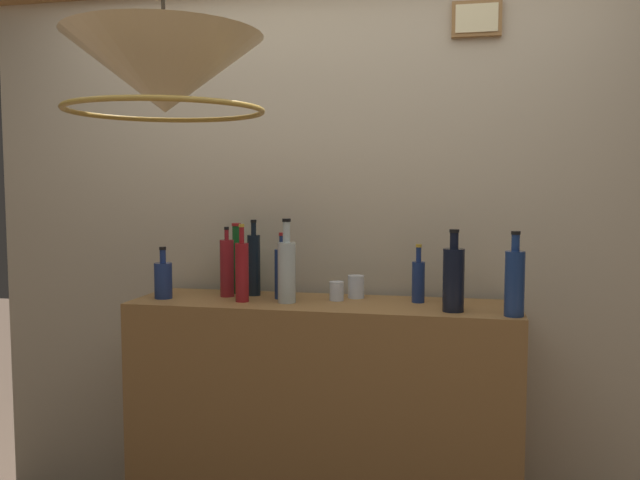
# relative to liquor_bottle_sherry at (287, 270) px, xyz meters

# --- Properties ---
(panelled_rear_partition) EXTENTS (3.21, 0.15, 2.51)m
(panelled_rear_partition) POSITION_rel_liquor_bottle_sherry_xyz_m (0.13, 0.33, 0.14)
(panelled_rear_partition) COLOR #BCAD8E
(panelled_rear_partition) RESTS_ON ground
(bar_shelf_unit) EXTENTS (1.52, 0.41, 1.06)m
(bar_shelf_unit) POSITION_rel_liquor_bottle_sherry_xyz_m (0.14, 0.04, -0.66)
(bar_shelf_unit) COLOR olive
(bar_shelf_unit) RESTS_ON ground
(liquor_bottle_sherry) EXTENTS (0.07, 0.07, 0.33)m
(liquor_bottle_sherry) POSITION_rel_liquor_bottle_sherry_xyz_m (0.00, 0.00, 0.00)
(liquor_bottle_sherry) COLOR #B5C2BC
(liquor_bottle_sherry) RESTS_ON bar_shelf_unit
(liquor_bottle_mezcal) EXTENTS (0.05, 0.05, 0.32)m
(liquor_bottle_mezcal) POSITION_rel_liquor_bottle_sherry_xyz_m (-0.18, 0.14, 0.00)
(liquor_bottle_mezcal) COLOR black
(liquor_bottle_mezcal) RESTS_ON bar_shelf_unit
(liquor_bottle_amaro) EXTENTS (0.06, 0.06, 0.29)m
(liquor_bottle_amaro) POSITION_rel_liquor_bottle_sherry_xyz_m (-0.28, 0.09, -0.01)
(liquor_bottle_amaro) COLOR maroon
(liquor_bottle_amaro) RESTS_ON bar_shelf_unit
(liquor_bottle_whiskey) EXTENTS (0.07, 0.07, 0.30)m
(liquor_bottle_whiskey) POSITION_rel_liquor_bottle_sherry_xyz_m (0.85, -0.09, -0.01)
(liquor_bottle_whiskey) COLOR navy
(liquor_bottle_whiskey) RESTS_ON bar_shelf_unit
(liquor_bottle_bourbon) EXTENTS (0.07, 0.07, 0.21)m
(liquor_bottle_bourbon) POSITION_rel_liquor_bottle_sherry_xyz_m (-0.52, -0.01, -0.05)
(liquor_bottle_bourbon) COLOR navy
(liquor_bottle_bourbon) RESTS_ON bar_shelf_unit
(liquor_bottle_vermouth) EXTENTS (0.08, 0.08, 0.30)m
(liquor_bottle_vermouth) POSITION_rel_liquor_bottle_sherry_xyz_m (0.64, -0.05, -0.01)
(liquor_bottle_vermouth) COLOR black
(liquor_bottle_vermouth) RESTS_ON bar_shelf_unit
(liquor_bottle_brandy) EXTENTS (0.07, 0.07, 0.27)m
(liquor_bottle_brandy) POSITION_rel_liquor_bottle_sherry_xyz_m (-0.04, 0.09, -0.02)
(liquor_bottle_brandy) COLOR navy
(liquor_bottle_brandy) RESTS_ON bar_shelf_unit
(liquor_bottle_rum) EXTENTS (0.05, 0.05, 0.31)m
(liquor_bottle_rum) POSITION_rel_liquor_bottle_sherry_xyz_m (-0.18, -0.02, -0.01)
(liquor_bottle_rum) COLOR maroon
(liquor_bottle_rum) RESTS_ON bar_shelf_unit
(liquor_bottle_scotch) EXTENTS (0.05, 0.05, 0.23)m
(liquor_bottle_scotch) POSITION_rel_liquor_bottle_sherry_xyz_m (0.51, 0.11, -0.04)
(liquor_bottle_scotch) COLOR navy
(liquor_bottle_scotch) RESTS_ON bar_shelf_unit
(liquor_bottle_tequila) EXTENTS (0.08, 0.08, 0.30)m
(liquor_bottle_tequila) POSITION_rel_liquor_bottle_sherry_xyz_m (-0.27, 0.19, -0.01)
(liquor_bottle_tequila) COLOR #195723
(liquor_bottle_tequila) RESTS_ON bar_shelf_unit
(glass_tumbler_rocks) EXTENTS (0.06, 0.06, 0.08)m
(glass_tumbler_rocks) POSITION_rel_liquor_bottle_sherry_xyz_m (0.18, 0.09, -0.09)
(glass_tumbler_rocks) COLOR silver
(glass_tumbler_rocks) RESTS_ON bar_shelf_unit
(glass_tumbler_highball) EXTENTS (0.07, 0.07, 0.09)m
(glass_tumbler_highball) POSITION_rel_liquor_bottle_sherry_xyz_m (0.25, 0.16, -0.08)
(glass_tumbler_highball) COLOR silver
(glass_tumbler_highball) RESTS_ON bar_shelf_unit
(pendant_lamp) EXTENTS (0.59, 0.59, 0.55)m
(pendant_lamp) POSITION_rel_liquor_bottle_sherry_xyz_m (-0.20, -0.64, 0.65)
(pendant_lamp) COLOR beige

